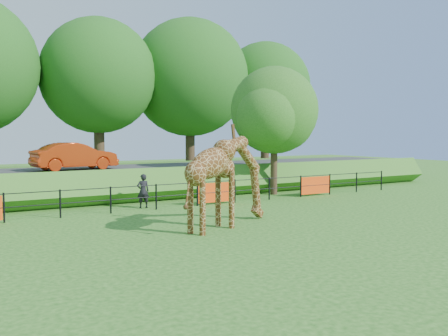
% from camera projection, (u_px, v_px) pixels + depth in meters
% --- Properties ---
extents(ground, '(90.00, 90.00, 0.00)m').
position_uv_depth(ground, '(269.00, 245.00, 14.49)').
color(ground, '#215715').
rests_on(ground, ground).
extents(giraffe, '(4.42, 2.41, 3.17)m').
position_uv_depth(giraffe, '(227.00, 181.00, 17.28)').
color(giraffe, '#4F2B10').
rests_on(giraffe, ground).
extents(perimeter_fence, '(28.07, 0.10, 1.10)m').
position_uv_depth(perimeter_fence, '(156.00, 197.00, 21.24)').
color(perimeter_fence, black).
rests_on(perimeter_fence, ground).
extents(embankment, '(40.00, 9.00, 1.30)m').
position_uv_depth(embankment, '(101.00, 180.00, 27.61)').
color(embankment, '#215715').
rests_on(embankment, ground).
extents(road, '(40.00, 5.00, 0.12)m').
position_uv_depth(road, '(110.00, 169.00, 26.29)').
color(road, '#2E2E30').
rests_on(road, embankment).
extents(car_red, '(4.31, 1.99, 1.37)m').
position_uv_depth(car_red, '(75.00, 156.00, 24.96)').
color(car_red, '#C1340D').
rests_on(car_red, road).
extents(visitor, '(0.58, 0.42, 1.49)m').
position_uv_depth(visitor, '(143.00, 191.00, 21.67)').
color(visitor, black).
rests_on(visitor, ground).
extents(tree_east, '(5.40, 4.71, 6.76)m').
position_uv_depth(tree_east, '(275.00, 114.00, 26.34)').
color(tree_east, '#382519').
rests_on(tree_east, ground).
extents(bg_tree_line, '(37.30, 8.80, 11.82)m').
position_uv_depth(bg_tree_line, '(97.00, 75.00, 33.66)').
color(bg_tree_line, '#382519').
rests_on(bg_tree_line, ground).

